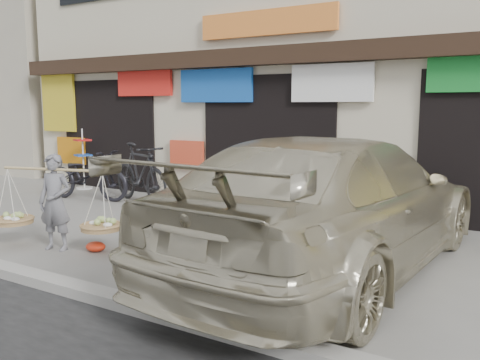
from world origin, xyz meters
The scene contains 12 objects.
ground centered at (0.00, 0.00, 0.00)m, with size 70.00×70.00×0.00m, color gray.
kerb centered at (0.00, -2.00, 0.06)m, with size 70.00×0.25×0.12m, color gray.
shophouse_block centered at (0.00, 6.42, 3.45)m, with size 14.00×6.32×7.00m.
neighbor_west centered at (-13.50, 7.00, 3.00)m, with size 12.00×7.00×6.00m, color #ADA48F.
street_vendor centered at (-1.09, -0.92, 0.64)m, with size 1.98×0.95×1.40m.
bike_0 centered at (-3.77, 2.08, 0.55)m, with size 0.73×2.10×1.10m, color black.
bike_1 centered at (-2.48, 2.41, 0.64)m, with size 0.61×2.15×1.29m, color black.
bike_2 centered at (-0.18, 2.62, 0.54)m, with size 0.71×2.05×1.08m, color #601210.
bike_3 centered at (-3.75, 2.08, 0.55)m, with size 0.73×2.10×1.10m, color black.
suv centered at (2.69, 0.29, 0.86)m, with size 2.77×6.07×1.72m.
display_rack centered at (-4.98, 3.08, 0.61)m, with size 0.47×0.47×1.51m.
red_bag centered at (-0.54, -0.70, 0.07)m, with size 0.31×0.25×0.14m, color red.
Camera 1 is at (4.93, -5.68, 2.09)m, focal length 38.00 mm.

